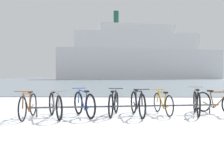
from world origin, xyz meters
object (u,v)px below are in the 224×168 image
(bicycle_3, at_px, (114,103))
(bicycle_0, at_px, (28,106))
(ferry_ship, at_px, (139,57))
(bicycle_1, at_px, (55,105))
(bicycle_2, at_px, (84,104))
(bicycle_5, at_px, (163,103))
(bicycle_6, at_px, (197,102))
(bicycle_4, at_px, (138,103))
(bicycle_7, at_px, (216,103))

(bicycle_3, bearing_deg, bicycle_0, -166.67)
(bicycle_0, xyz_separation_m, bicycle_3, (2.39, 0.57, 0.00))
(bicycle_3, bearing_deg, ferry_ship, 84.82)
(ferry_ship, bearing_deg, bicycle_1, -96.46)
(bicycle_1, relative_size, bicycle_2, 1.05)
(bicycle_0, xyz_separation_m, bicycle_5, (3.92, 0.90, -0.02))
(bicycle_0, height_order, bicycle_1, bicycle_1)
(bicycle_6, bearing_deg, ferry_ship, 86.83)
(bicycle_0, bearing_deg, ferry_ship, 82.98)
(bicycle_4, bearing_deg, bicycle_3, 174.64)
(bicycle_0, xyz_separation_m, bicycle_7, (5.59, 0.96, -0.01))
(bicycle_0, distance_m, bicycle_5, 4.02)
(bicycle_7, bearing_deg, bicycle_5, -177.95)
(bicycle_3, distance_m, bicycle_6, 2.55)
(bicycle_1, bearing_deg, bicycle_3, 14.72)
(bicycle_1, height_order, bicycle_7, bicycle_1)
(bicycle_3, relative_size, bicycle_7, 1.06)
(bicycle_2, distance_m, bicycle_7, 4.11)
(bicycle_3, xyz_separation_m, bicycle_6, (2.54, 0.21, 0.02))
(bicycle_1, height_order, bicycle_6, bicycle_6)
(bicycle_2, xyz_separation_m, bicycle_3, (0.87, 0.20, -0.01))
(bicycle_5, distance_m, ferry_ship, 71.72)
(bicycle_3, relative_size, bicycle_5, 1.00)
(bicycle_1, height_order, bicycle_4, bicycle_4)
(bicycle_7, bearing_deg, ferry_ship, 87.35)
(bicycle_4, xyz_separation_m, bicycle_7, (2.49, 0.46, -0.02))
(bicycle_6, height_order, ferry_ship, ferry_ship)
(bicycle_0, bearing_deg, bicycle_2, 13.73)
(bicycle_4, relative_size, ferry_ship, 0.03)
(bicycle_0, bearing_deg, bicycle_6, 9.01)
(ferry_ship, bearing_deg, bicycle_4, -94.61)
(bicycle_0, xyz_separation_m, ferry_ship, (8.88, 72.14, 6.63))
(bicycle_1, xyz_separation_m, ferry_ship, (8.15, 72.01, 6.64))
(bicycle_5, height_order, bicycle_7, bicycle_7)
(bicycle_6, distance_m, bicycle_7, 0.69)
(ferry_ship, bearing_deg, bicycle_6, -93.17)
(bicycle_1, height_order, bicycle_5, bicycle_1)
(bicycle_2, relative_size, bicycle_6, 0.90)
(bicycle_2, bearing_deg, bicycle_5, 12.45)
(bicycle_3, height_order, bicycle_4, bicycle_4)
(bicycle_5, bearing_deg, bicycle_1, -166.41)
(bicycle_0, bearing_deg, bicycle_7, 9.75)
(bicycle_4, distance_m, bicycle_5, 0.91)
(bicycle_1, relative_size, bicycle_3, 0.96)
(bicycle_0, height_order, ferry_ship, ferry_ship)
(bicycle_5, relative_size, bicycle_6, 0.98)
(bicycle_0, height_order, bicycle_7, bicycle_0)
(bicycle_1, height_order, bicycle_2, bicycle_2)
(bicycle_0, height_order, bicycle_4, bicycle_4)
(bicycle_2, height_order, bicycle_3, bicycle_2)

